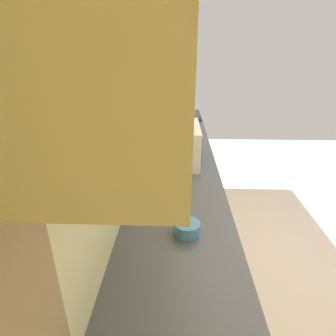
% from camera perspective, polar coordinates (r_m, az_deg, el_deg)
% --- Properties ---
extents(ground_plane, '(7.00, 7.00, 0.00)m').
position_cam_1_polar(ground_plane, '(2.86, 26.17, -17.09)').
color(ground_plane, beige).
extents(wall_back, '(4.49, 0.12, 2.69)m').
position_cam_1_polar(wall_back, '(2.02, -8.47, 11.74)').
color(wall_back, beige).
rests_on(wall_back, ground_plane).
extents(counter_run, '(3.67, 0.63, 0.89)m').
position_cam_1_polar(counter_run, '(2.07, 1.70, -15.67)').
color(counter_run, '#F1D274').
rests_on(counter_run, ground_plane).
extents(upper_cabinets, '(2.64, 0.32, 0.61)m').
position_cam_1_polar(upper_cabinets, '(1.60, -3.44, 28.01)').
color(upper_cabinets, '#EFCD71').
extents(oven_range, '(0.63, 0.63, 1.07)m').
position_cam_1_polar(oven_range, '(3.96, 2.06, 4.81)').
color(oven_range, black).
rests_on(oven_range, ground_plane).
extents(microwave, '(0.53, 0.40, 0.30)m').
position_cam_1_polar(microwave, '(2.24, 1.55, 5.13)').
color(microwave, white).
rests_on(microwave, counter_run).
extents(bowl, '(0.13, 0.13, 0.07)m').
position_cam_1_polar(bowl, '(1.42, 4.00, -12.31)').
color(bowl, '#4C8CBF').
rests_on(bowl, counter_run).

